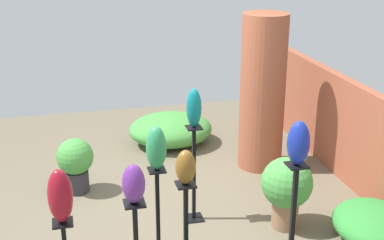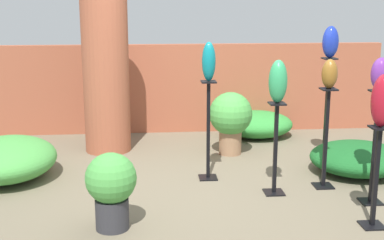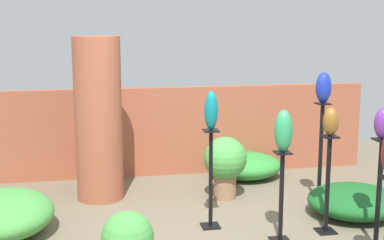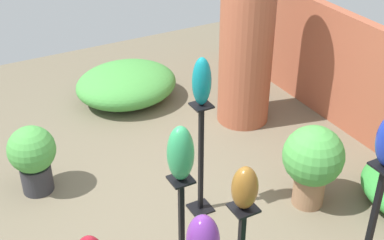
# 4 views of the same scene
# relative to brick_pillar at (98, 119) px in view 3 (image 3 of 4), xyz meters

# --- Properties ---
(ground_plane) EXTENTS (8.00, 8.00, 0.00)m
(ground_plane) POSITION_rel_brick_pillar_xyz_m (1.18, -1.48, -1.03)
(ground_plane) COLOR #6B604C
(brick_wall_back) EXTENTS (5.60, 0.12, 1.29)m
(brick_wall_back) POSITION_rel_brick_pillar_xyz_m (1.18, 0.91, -0.38)
(brick_wall_back) COLOR #9E5138
(brick_wall_back) RESTS_ON ground
(brick_pillar) EXTENTS (0.59, 0.59, 2.05)m
(brick_pillar) POSITION_rel_brick_pillar_xyz_m (0.00, 0.00, 0.00)
(brick_pillar) COLOR #9E5138
(brick_pillar) RESTS_ON ground
(pedestal_violet) EXTENTS (0.20, 0.20, 1.12)m
(pedestal_violet) POSITION_rel_brick_pillar_xyz_m (2.68, -2.05, -0.52)
(pedestal_violet) COLOR black
(pedestal_violet) RESTS_ON ground
(pedestal_teal) EXTENTS (0.20, 0.20, 1.09)m
(pedestal_teal) POSITION_rel_brick_pillar_xyz_m (1.17, -1.21, -0.53)
(pedestal_teal) COLOR black
(pedestal_teal) RESTS_ON ground
(pedestal_bronze) EXTENTS (0.20, 0.20, 1.06)m
(pedestal_bronze) POSITION_rel_brick_pillar_xyz_m (2.36, -1.58, -0.55)
(pedestal_bronze) COLOR black
(pedestal_bronze) RESTS_ON ground
(pedestal_cobalt) EXTENTS (0.20, 0.20, 1.27)m
(pedestal_cobalt) POSITION_rel_brick_pillar_xyz_m (2.65, -0.73, -0.44)
(pedestal_cobalt) COLOR black
(pedestal_cobalt) RESTS_ON ground
(pedestal_jade) EXTENTS (0.20, 0.20, 0.95)m
(pedestal_jade) POSITION_rel_brick_pillar_xyz_m (1.79, -1.72, -0.60)
(pedestal_jade) COLOR black
(pedestal_jade) RESTS_ON ground
(art_vase_violet) EXTENTS (0.18, 0.17, 0.31)m
(art_vase_violet) POSITION_rel_brick_pillar_xyz_m (2.68, -2.05, 0.24)
(art_vase_violet) COLOR #6B2D8C
(art_vase_violet) RESTS_ON pedestal_violet
(art_vase_teal) EXTENTS (0.15, 0.16, 0.42)m
(art_vase_teal) POSITION_rel_brick_pillar_xyz_m (1.17, -1.21, 0.27)
(art_vase_teal) COLOR #0F727A
(art_vase_teal) RESTS_ON pedestal_teal
(art_vase_bronze) EXTENTS (0.16, 0.17, 0.30)m
(art_vase_bronze) POSITION_rel_brick_pillar_xyz_m (2.36, -1.58, 0.18)
(art_vase_bronze) COLOR brown
(art_vase_bronze) RESTS_ON pedestal_bronze
(art_vase_cobalt) EXTENTS (0.19, 0.18, 0.37)m
(art_vase_cobalt) POSITION_rel_brick_pillar_xyz_m (2.65, -0.73, 0.43)
(art_vase_cobalt) COLOR #192D9E
(art_vase_cobalt) RESTS_ON pedestal_cobalt
(art_vase_jade) EXTENTS (0.18, 0.19, 0.43)m
(art_vase_jade) POSITION_rel_brick_pillar_xyz_m (1.79, -1.72, 0.13)
(art_vase_jade) COLOR #2D9356
(art_vase_jade) RESTS_ON pedestal_jade
(potted_plant_front_right) EXTENTS (0.55, 0.55, 0.80)m
(potted_plant_front_right) POSITION_rel_brick_pillar_xyz_m (1.56, -0.30, -0.55)
(potted_plant_front_right) COLOR #936B4C
(potted_plant_front_right) RESTS_ON ground
(foliage_bed_east) EXTENTS (1.09, 1.02, 0.35)m
(foliage_bed_east) POSITION_rel_brick_pillar_xyz_m (2.89, -1.17, -0.85)
(foliage_bed_east) COLOR #195923
(foliage_bed_east) RESTS_ON ground
(foliage_bed_west) EXTENTS (1.03, 0.87, 0.37)m
(foliage_bed_west) POSITION_rel_brick_pillar_xyz_m (2.07, 0.50, -0.84)
(foliage_bed_west) COLOR #338C38
(foliage_bed_west) RESTS_ON ground
(foliage_bed_center) EXTENTS (1.08, 1.24, 0.45)m
(foliage_bed_center) POSITION_rel_brick_pillar_xyz_m (-1.04, -1.01, -0.80)
(foliage_bed_center) COLOR #479942
(foliage_bed_center) RESTS_ON ground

